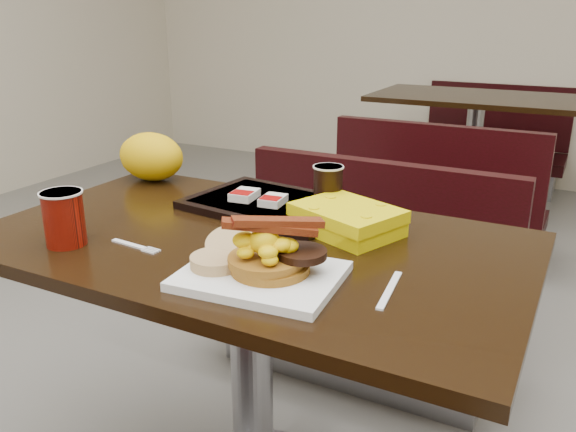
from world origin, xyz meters
The scene contains 22 objects.
table_near centered at (0.00, 0.00, 0.38)m, with size 1.20×0.70×0.75m, color black, non-canonical shape.
bench_near_n centered at (0.00, 0.70, 0.36)m, with size 1.00×0.46×0.72m, color black, non-canonical shape.
table_far centered at (0.00, 2.60, 0.38)m, with size 1.20×0.70×0.75m, color black, non-canonical shape.
bench_far_s centered at (0.00, 1.90, 0.36)m, with size 1.00×0.46×0.72m, color black, non-canonical shape.
bench_far_n centered at (0.00, 3.30, 0.36)m, with size 1.00×0.46×0.72m, color black, non-canonical shape.
platter centered at (0.13, -0.17, 0.76)m, with size 0.29×0.22×0.02m, color white.
pancake_stack centered at (0.15, -0.16, 0.78)m, with size 0.15×0.15×0.03m, color #9A6319.
sausage_patty centered at (0.20, -0.14, 0.80)m, with size 0.09×0.09×0.01m, color black.
scrambled_eggs centered at (0.14, -0.17, 0.82)m, with size 0.10×0.09×0.05m, color #F4E304.
bacon_strips centered at (0.15, -0.16, 0.86)m, with size 0.17×0.08×0.01m, color #440404, non-canonical shape.
muffin_bottom centered at (0.05, -0.19, 0.78)m, with size 0.10×0.10×0.02m, color tan.
muffin_top centered at (0.04, -0.13, 0.79)m, with size 0.10×0.10×0.02m, color tan.
coffee_cup_near centered at (-0.33, -0.21, 0.81)m, with size 0.08×0.08×0.12m, color #941105.
fork centered at (-0.21, -0.15, 0.75)m, with size 0.13×0.02×0.00m, color white, non-canonical shape.
knife centered at (0.36, -0.11, 0.75)m, with size 0.16×0.01×0.00m, color white.
condiment_ketchup centered at (-0.01, 0.04, 0.76)m, with size 0.04×0.03×0.01m, color #8C0504.
tray centered at (-0.06, 0.21, 0.76)m, with size 0.41×0.29×0.02m, color black.
hashbrown_sleeve_left centered at (-0.13, 0.19, 0.78)m, with size 0.06×0.08×0.02m, color silver.
hashbrown_sleeve_right centered at (-0.04, 0.18, 0.78)m, with size 0.05×0.07×0.02m, color silver.
coffee_cup_far centered at (0.08, 0.25, 0.82)m, with size 0.07×0.07×0.10m, color black.
clamshell centered at (0.18, 0.13, 0.78)m, with size 0.22×0.17×0.06m, color #E1CB03.
paper_bag centered at (-0.50, 0.28, 0.82)m, with size 0.20×0.15×0.14m, color #FAA208.
Camera 1 is at (0.64, -1.04, 1.23)m, focal length 36.92 mm.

